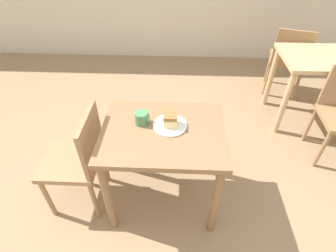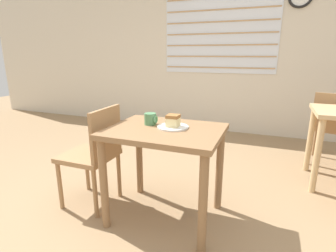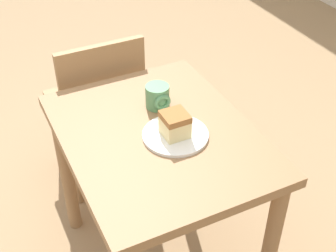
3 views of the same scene
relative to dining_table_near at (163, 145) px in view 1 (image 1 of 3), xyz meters
name	(u,v)px [view 1 (image 1 of 3)]	position (x,y,z in m)	size (l,w,h in m)	color
ground_plane	(151,231)	(-0.08, -0.33, -0.61)	(14.00, 14.00, 0.00)	#997A56
dining_table_near	(163,145)	(0.00, 0.00, 0.00)	(0.85, 0.67, 0.75)	olive
dining_table_far	(319,70)	(1.53, 1.15, 0.01)	(0.82, 0.63, 0.77)	tan
chair_near_window	(79,158)	(-0.63, -0.04, -0.13)	(0.42, 0.42, 0.87)	#9E754C
chair_far_opposite	(288,58)	(1.41, 1.67, -0.13)	(0.52, 0.52, 0.87)	#9E754C
plate	(170,125)	(0.05, 0.05, 0.14)	(0.24, 0.24, 0.01)	white
cake_slice	(170,120)	(0.05, 0.04, 0.19)	(0.09, 0.09, 0.09)	beige
coffee_mug	(142,118)	(-0.15, 0.07, 0.18)	(0.10, 0.09, 0.09)	#4C8456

